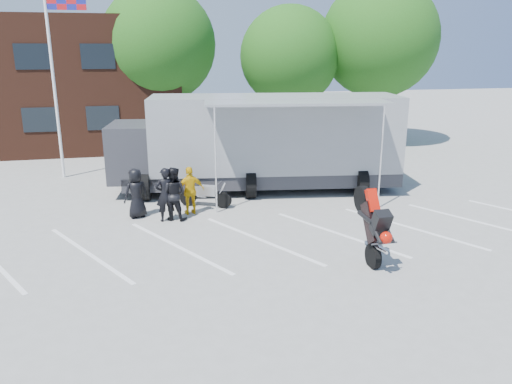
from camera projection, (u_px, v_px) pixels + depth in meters
name	position (u px, v px, depth m)	size (l,w,h in m)	color
ground	(261.00, 254.00, 13.56)	(100.00, 100.00, 0.00)	#979893
parking_bay_lines	(254.00, 240.00, 14.50)	(18.00, 5.00, 0.01)	white
office_building	(12.00, 84.00, 27.45)	(18.00, 8.00, 7.00)	#462316
flagpole	(58.00, 57.00, 20.27)	(1.61, 0.12, 8.00)	white
tree_left	(159.00, 45.00, 26.63)	(6.12, 6.12, 8.64)	#382314
tree_mid	(290.00, 57.00, 27.30)	(5.44, 5.44, 7.68)	#382314
tree_right	(379.00, 39.00, 27.59)	(6.46, 6.46, 9.12)	#382314
transporter_truck	(262.00, 189.00, 19.75)	(11.50, 5.54, 3.66)	gray
parked_motorcycle	(206.00, 207.00, 17.58)	(0.64, 1.91, 1.00)	#A7A7AC
stunt_bike_rider	(361.00, 257.00, 13.38)	(0.87, 1.84, 2.16)	black
spectator_leather_a	(136.00, 193.00, 16.29)	(0.80, 0.52, 1.65)	black
spectator_leather_b	(166.00, 195.00, 15.92)	(0.64, 0.42, 1.76)	black
spectator_leather_c	(173.00, 194.00, 16.04)	(0.85, 0.66, 1.75)	black
spectator_hivis	(190.00, 191.00, 16.62)	(0.95, 0.40, 1.62)	#E8B20C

